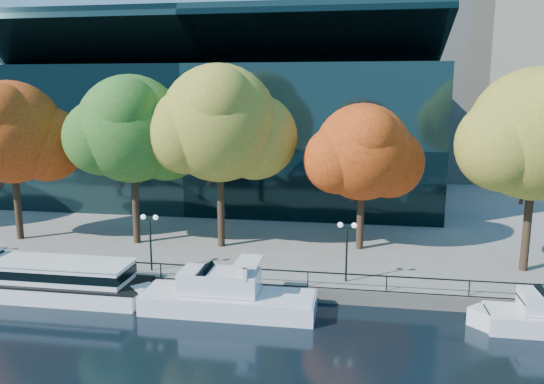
% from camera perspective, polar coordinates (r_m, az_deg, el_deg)
% --- Properties ---
extents(ground, '(160.00, 160.00, 0.00)m').
position_cam_1_polar(ground, '(34.79, -13.73, -12.25)').
color(ground, black).
rests_on(ground, ground).
extents(promenade, '(90.00, 67.08, 1.00)m').
position_cam_1_polar(promenade, '(68.21, -1.82, -0.07)').
color(promenade, slate).
rests_on(promenade, ground).
extents(railing, '(88.20, 0.08, 0.99)m').
position_cam_1_polar(railing, '(36.91, -11.90, -7.58)').
color(railing, black).
rests_on(railing, promenade).
extents(convention_building, '(50.00, 24.57, 21.43)m').
position_cam_1_polar(convention_building, '(63.61, -6.23, 6.36)').
color(convention_building, black).
rests_on(convention_building, ground).
extents(tour_boat, '(15.96, 3.56, 3.03)m').
position_cam_1_polar(tour_boat, '(38.90, -24.16, -8.38)').
color(tour_boat, white).
rests_on(tour_boat, ground).
extents(cruiser_near, '(11.89, 3.06, 3.45)m').
position_cam_1_polar(cruiser_near, '(33.37, -5.51, -11.01)').
color(cruiser_near, silver).
rests_on(cruiser_near, ground).
extents(tree_1, '(10.58, 8.67, 13.31)m').
position_cam_1_polar(tree_1, '(48.76, -26.13, 5.57)').
color(tree_1, black).
rests_on(tree_1, promenade).
extents(tree_2, '(10.79, 8.84, 13.75)m').
position_cam_1_polar(tree_2, '(44.02, -14.67, 6.33)').
color(tree_2, black).
rests_on(tree_2, promenade).
extents(tree_3, '(11.52, 9.45, 14.57)m').
position_cam_1_polar(tree_3, '(41.79, -5.46, 7.10)').
color(tree_3, black).
rests_on(tree_3, promenade).
extents(tree_4, '(9.42, 7.72, 11.54)m').
position_cam_1_polar(tree_4, '(41.72, 9.91, 4.03)').
color(tree_4, black).
rests_on(tree_4, promenade).
extents(tree_5, '(11.21, 9.19, 14.08)m').
position_cam_1_polar(tree_5, '(39.94, 26.76, 5.30)').
color(tree_5, black).
rests_on(tree_5, promenade).
extents(lamp_1, '(1.26, 0.36, 4.03)m').
position_cam_1_polar(lamp_1, '(37.87, -12.99, -3.93)').
color(lamp_1, black).
rests_on(lamp_1, promenade).
extents(lamp_2, '(1.26, 0.36, 4.03)m').
position_cam_1_polar(lamp_2, '(35.13, 8.06, -4.92)').
color(lamp_2, black).
rests_on(lamp_2, promenade).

